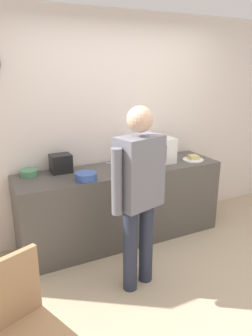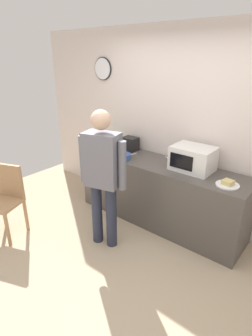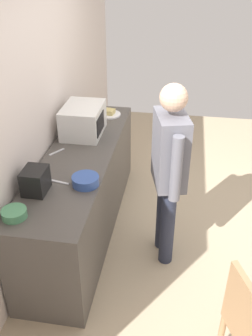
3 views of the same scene
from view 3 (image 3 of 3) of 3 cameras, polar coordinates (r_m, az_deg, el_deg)
name	(u,v)px [view 3 (image 3 of 3)]	position (r m, az deg, el deg)	size (l,w,h in m)	color
ground_plane	(201,230)	(4.07, 11.32, -9.17)	(6.00, 6.00, 0.00)	tan
back_wall	(41,104)	(3.62, -12.81, 9.46)	(5.40, 0.13, 2.60)	silver
kitchen_counter	(82,192)	(3.79, -6.65, -3.67)	(2.38, 0.62, 0.89)	#4C4742
microwave	(83,120)	(3.87, -6.49, 7.23)	(0.50, 0.39, 0.30)	silver
sandwich_plate	(109,113)	(4.34, -2.52, 8.27)	(0.26, 0.26, 0.07)	white
salad_bowl	(85,181)	(3.08, -6.15, -1.90)	(0.22, 0.22, 0.08)	#33519E
cereal_bowl	(14,214)	(2.84, -16.56, -6.62)	(0.18, 0.18, 0.06)	#4C8E60
toaster	(35,181)	(3.04, -13.57, -1.87)	(0.22, 0.18, 0.20)	black
fork_utensil	(59,182)	(3.16, -10.04, -2.11)	(0.17, 0.02, 0.01)	silver
spoon_utensil	(57,152)	(3.61, -10.46, 2.42)	(0.17, 0.02, 0.01)	silver
person_standing	(169,165)	(3.17, 6.54, 0.44)	(0.57, 0.33, 1.69)	#262B3D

